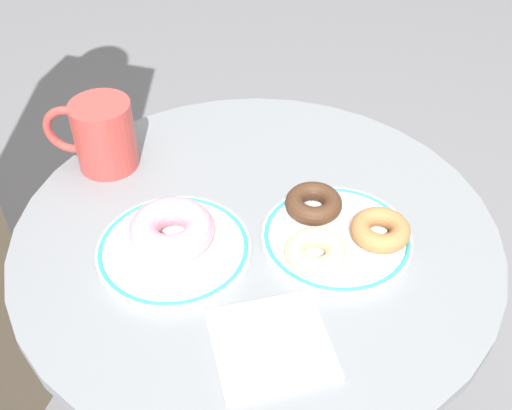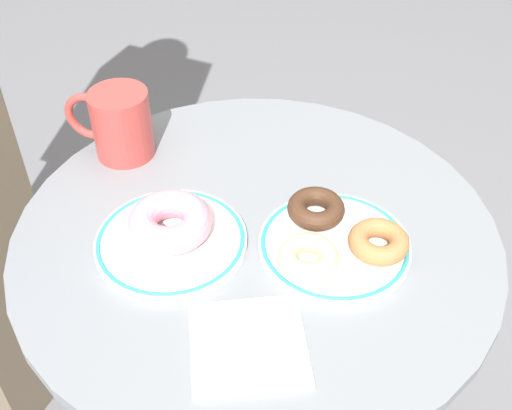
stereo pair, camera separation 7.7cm
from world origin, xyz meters
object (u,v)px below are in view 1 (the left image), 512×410
donut_glazed (315,252)px  coffee_mug (101,135)px  plate_right (336,238)px  cafe_table (256,348)px  plate_left (173,249)px  donut_cinnamon (380,230)px  donut_chocolate (313,203)px  paper_napkin (270,343)px  donut_pink_frosted (171,230)px

donut_glazed → coffee_mug: bearing=144.9°
plate_right → coffee_mug: (-0.32, 0.16, 0.04)m
cafe_table → donut_glazed: bearing=-42.3°
cafe_table → plate_right: (0.10, -0.02, 0.26)m
plate_left → donut_glazed: donut_glazed is taller
cafe_table → donut_cinnamon: bearing=-9.8°
donut_chocolate → paper_napkin: 0.21m
donut_glazed → donut_cinnamon: bearing=24.5°
donut_pink_frosted → donut_chocolate: (0.18, 0.05, -0.01)m
donut_glazed → donut_chocolate: bearing=87.3°
donut_chocolate → coffee_mug: (-0.29, 0.11, 0.03)m
donut_chocolate → cafe_table: bearing=-162.8°
cafe_table → donut_glazed: donut_glazed is taller
donut_glazed → coffee_mug: 0.35m
cafe_table → donut_pink_frosted: bearing=-162.6°
plate_right → donut_cinnamon: size_ratio=2.54×
donut_pink_frosted → donut_cinnamon: 0.25m
cafe_table → paper_napkin: bearing=-84.9°
donut_pink_frosted → coffee_mug: 0.20m
donut_cinnamon → paper_napkin: donut_cinnamon is taller
coffee_mug → donut_cinnamon: bearing=-23.9°
donut_cinnamon → donut_pink_frosted: bearing=-178.7°
donut_pink_frosted → coffee_mug: coffee_mug is taller
plate_right → donut_chocolate: 0.05m
coffee_mug → plate_left: bearing=-57.3°
plate_left → cafe_table: bearing=22.5°
plate_left → paper_napkin: 0.18m
donut_chocolate → donut_cinnamon: bearing=-32.1°
donut_glazed → donut_pink_frosted: bearing=169.6°
cafe_table → plate_right: 0.28m
donut_pink_frosted → paper_napkin: donut_pink_frosted is taller
plate_left → plate_right: same height
donut_cinnamon → coffee_mug: 0.40m
donut_chocolate → plate_right: bearing=-59.2°
coffee_mug → paper_napkin: bearing=-53.8°
plate_left → coffee_mug: size_ratio=1.47×
donut_chocolate → donut_glazed: bearing=-92.7°
donut_chocolate → paper_napkin: bearing=-106.1°
plate_left → donut_cinnamon: bearing=3.5°
cafe_table → donut_cinnamon: donut_cinnamon is taller
donut_glazed → paper_napkin: (-0.05, -0.11, -0.02)m
paper_napkin → donut_pink_frosted: bearing=128.9°
donut_chocolate → plate_left: bearing=-159.7°
donut_cinnamon → donut_glazed: 0.09m
plate_left → donut_chocolate: 0.19m
cafe_table → plate_left: plate_left is taller
donut_cinnamon → paper_napkin: size_ratio=0.60×
plate_left → donut_glazed: size_ratio=2.56×
paper_napkin → donut_glazed: bearing=64.7°
cafe_table → donut_pink_frosted: size_ratio=7.03×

